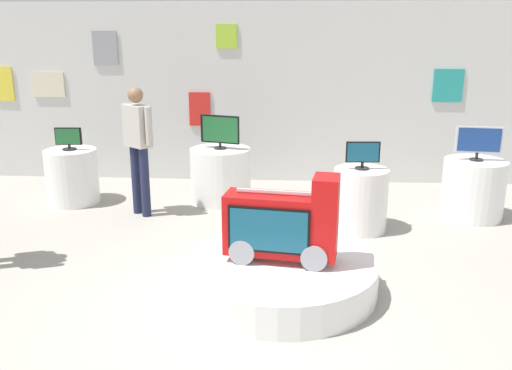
% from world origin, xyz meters
% --- Properties ---
extents(ground_plane, '(30.00, 30.00, 0.00)m').
position_xyz_m(ground_plane, '(0.00, 0.00, 0.00)').
color(ground_plane, '#9E998E').
extents(back_wall_display, '(12.53, 0.13, 2.83)m').
position_xyz_m(back_wall_display, '(-0.01, 4.36, 1.42)').
color(back_wall_display, silver).
rests_on(back_wall_display, ground).
extents(main_display_pedestal, '(1.83, 1.83, 0.31)m').
position_xyz_m(main_display_pedestal, '(0.25, 0.36, 0.16)').
color(main_display_pedestal, white).
rests_on(main_display_pedestal, ground).
extents(novelty_firetruck_tv, '(1.08, 0.51, 0.84)m').
position_xyz_m(novelty_firetruck_tv, '(0.27, 0.35, 0.65)').
color(novelty_firetruck_tv, gray).
rests_on(novelty_firetruck_tv, main_display_pedestal).
extents(display_pedestal_left_rear, '(0.66, 0.66, 0.78)m').
position_xyz_m(display_pedestal_left_rear, '(1.20, 2.08, 0.39)').
color(display_pedestal_left_rear, white).
rests_on(display_pedestal_left_rear, ground).
extents(tv_on_left_rear, '(0.41, 0.17, 0.34)m').
position_xyz_m(tv_on_left_rear, '(1.20, 2.08, 0.97)').
color(tv_on_left_rear, black).
rests_on(tv_on_left_rear, display_pedestal_left_rear).
extents(display_pedestal_center_rear, '(0.80, 0.80, 0.78)m').
position_xyz_m(display_pedestal_center_rear, '(2.74, 2.65, 0.39)').
color(display_pedestal_center_rear, white).
rests_on(display_pedestal_center_rear, ground).
extents(tv_on_center_rear, '(0.57, 0.17, 0.44)m').
position_xyz_m(tv_on_center_rear, '(2.74, 2.64, 1.03)').
color(tv_on_center_rear, black).
rests_on(tv_on_center_rear, display_pedestal_center_rear).
extents(display_pedestal_right_rear, '(0.87, 0.87, 0.78)m').
position_xyz_m(display_pedestal_right_rear, '(-0.67, 3.15, 0.39)').
color(display_pedestal_right_rear, white).
rests_on(display_pedestal_right_rear, ground).
extents(tv_on_right_rear, '(0.57, 0.21, 0.48)m').
position_xyz_m(tv_on_right_rear, '(-0.67, 3.14, 1.04)').
color(tv_on_right_rear, black).
rests_on(tv_on_right_rear, display_pedestal_right_rear).
extents(display_pedestal_far_right, '(0.73, 0.73, 0.78)m').
position_xyz_m(display_pedestal_far_right, '(-2.78, 2.93, 0.39)').
color(display_pedestal_far_right, white).
rests_on(display_pedestal_far_right, ground).
extents(tv_on_far_right, '(0.37, 0.19, 0.32)m').
position_xyz_m(tv_on_far_right, '(-2.78, 2.93, 0.94)').
color(tv_on_far_right, black).
rests_on(tv_on_far_right, display_pedestal_far_right).
extents(shopper_browsing_near_truck, '(0.45, 0.39, 1.71)m').
position_xyz_m(shopper_browsing_near_truck, '(-1.66, 2.48, 1.01)').
color(shopper_browsing_near_truck, '#1E233F').
rests_on(shopper_browsing_near_truck, ground).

